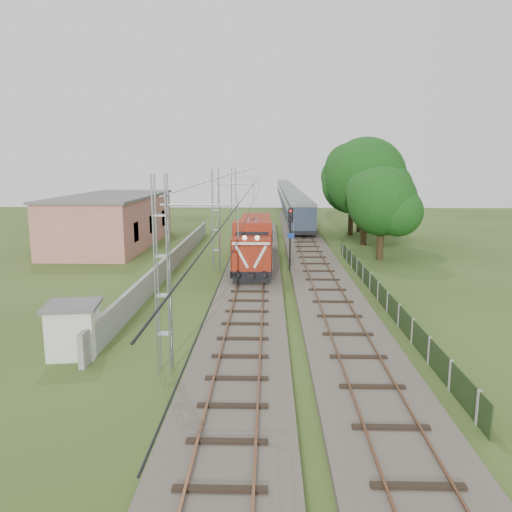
{
  "coord_description": "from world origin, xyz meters",
  "views": [
    {
      "loc": [
        1.2,
        -27.13,
        8.35
      ],
      "look_at": [
        0.33,
        6.13,
        2.2
      ],
      "focal_mm": 35.0,
      "sensor_mm": 36.0,
      "label": 1
    }
  ],
  "objects_px": {
    "locomotive": "(254,240)",
    "signal_post": "(290,228)",
    "coach_rake": "(289,195)",
    "relay_hut": "(74,329)"
  },
  "relations": [
    {
      "from": "coach_rake",
      "to": "relay_hut",
      "type": "bearing_deg",
      "value": -99.14
    },
    {
      "from": "locomotive",
      "to": "relay_hut",
      "type": "relative_size",
      "value": 6.27
    },
    {
      "from": "locomotive",
      "to": "coach_rake",
      "type": "xyz_separation_m",
      "value": [
        5.0,
        57.18,
        0.3
      ]
    },
    {
      "from": "locomotive",
      "to": "coach_rake",
      "type": "distance_m",
      "value": 57.4
    },
    {
      "from": "relay_hut",
      "to": "signal_post",
      "type": "bearing_deg",
      "value": 60.23
    },
    {
      "from": "locomotive",
      "to": "signal_post",
      "type": "bearing_deg",
      "value": -33.59
    },
    {
      "from": "relay_hut",
      "to": "coach_rake",
      "type": "bearing_deg",
      "value": 80.86
    },
    {
      "from": "coach_rake",
      "to": "locomotive",
      "type": "bearing_deg",
      "value": -95.0
    },
    {
      "from": "signal_post",
      "to": "relay_hut",
      "type": "bearing_deg",
      "value": -119.77
    },
    {
      "from": "locomotive",
      "to": "signal_post",
      "type": "relative_size",
      "value": 3.21
    }
  ]
}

